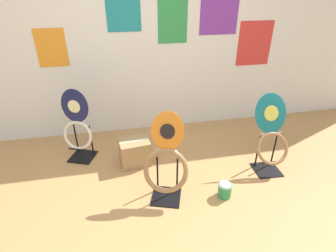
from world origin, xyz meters
TOP-DOWN VIEW (x-y plane):
  - ground_plane at (0.00, 0.00)m, footprint 14.00×14.00m
  - wall_back at (0.00, 1.96)m, footprint 8.00×0.07m
  - toilet_seat_display_orange_sun at (0.08, 0.47)m, footprint 0.47×0.41m
  - toilet_seat_display_navy_moon at (-0.79, 1.34)m, footprint 0.37×0.36m
  - toilet_seat_display_teal_sax at (1.28, 0.70)m, footprint 0.38×0.39m
  - paint_can at (0.64, 0.37)m, footprint 0.14×0.14m
  - storage_box at (-0.17, 1.09)m, footprint 0.37×0.30m

SIDE VIEW (x-z plane):
  - ground_plane at x=0.00m, z-range 0.00..0.00m
  - paint_can at x=0.64m, z-range 0.00..0.16m
  - storage_box at x=-0.17m, z-range 0.00..0.30m
  - toilet_seat_display_orange_sun at x=0.08m, z-range -0.05..0.83m
  - toilet_seat_display_teal_sax at x=1.28m, z-range -0.03..0.82m
  - toilet_seat_display_navy_moon at x=-0.79m, z-range -0.02..0.85m
  - wall_back at x=0.00m, z-range 0.00..2.60m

